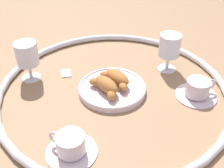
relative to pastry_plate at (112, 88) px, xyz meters
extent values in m
plane|color=#997551|center=(-0.01, 0.00, -0.01)|extent=(2.20, 2.20, 0.00)
torus|color=silver|center=(-0.01, 0.00, 0.00)|extent=(0.77, 0.77, 0.02)
cylinder|color=silver|center=(0.00, 0.00, 0.00)|extent=(0.23, 0.23, 0.02)
torus|color=silver|center=(0.00, 0.00, 0.01)|extent=(0.23, 0.23, 0.01)
ellipsoid|color=#AD6B33|center=(0.00, -0.03, 0.03)|extent=(0.11, 0.06, 0.04)
ellipsoid|color=#AD6B33|center=(0.04, -0.02, 0.02)|extent=(0.05, 0.04, 0.03)
ellipsoid|color=#AD6B33|center=(-0.04, -0.01, 0.02)|extent=(0.05, 0.05, 0.03)
ellipsoid|color=#AD6B33|center=(0.00, 0.03, 0.03)|extent=(0.11, 0.06, 0.04)
ellipsoid|color=#AD6B33|center=(0.04, 0.03, 0.02)|extent=(0.05, 0.04, 0.03)
ellipsoid|color=#AD6B33|center=(-0.04, 0.05, 0.02)|extent=(0.05, 0.05, 0.03)
cylinder|color=silver|center=(-0.09, 0.27, -0.01)|extent=(0.14, 0.14, 0.01)
cylinder|color=silver|center=(-0.09, 0.27, 0.02)|extent=(0.08, 0.08, 0.05)
cylinder|color=#937A60|center=(-0.09, 0.27, 0.05)|extent=(0.07, 0.07, 0.01)
torus|color=silver|center=(-0.05, 0.28, 0.03)|extent=(0.04, 0.02, 0.04)
cylinder|color=silver|center=(-0.22, -0.16, -0.01)|extent=(0.14, 0.14, 0.01)
cylinder|color=silver|center=(-0.22, -0.16, 0.02)|extent=(0.08, 0.08, 0.05)
cylinder|color=brown|center=(-0.22, -0.16, 0.05)|extent=(0.07, 0.07, 0.01)
torus|color=silver|center=(-0.25, -0.20, 0.03)|extent=(0.03, 0.04, 0.04)
cylinder|color=white|center=(0.27, 0.13, -0.01)|extent=(0.07, 0.07, 0.01)
cylinder|color=white|center=(0.27, 0.13, 0.02)|extent=(0.01, 0.01, 0.05)
cylinder|color=white|center=(0.27, 0.13, 0.09)|extent=(0.08, 0.08, 0.08)
cylinder|color=yellow|center=(0.27, 0.13, 0.08)|extent=(0.07, 0.07, 0.06)
cylinder|color=white|center=(-0.06, -0.24, -0.01)|extent=(0.07, 0.07, 0.01)
cylinder|color=white|center=(-0.06, -0.24, 0.02)|extent=(0.01, 0.01, 0.05)
cylinder|color=white|center=(-0.06, -0.24, 0.09)|extent=(0.08, 0.08, 0.08)
cylinder|color=yellow|center=(-0.06, -0.24, 0.08)|extent=(0.07, 0.07, 0.06)
cube|color=white|center=(0.19, 0.03, -0.01)|extent=(0.06, 0.06, 0.01)
camera|label=1|loc=(-0.50, 0.57, 0.58)|focal=45.80mm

